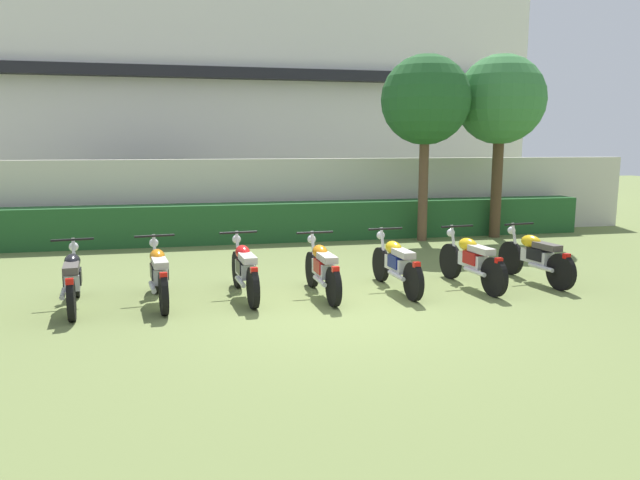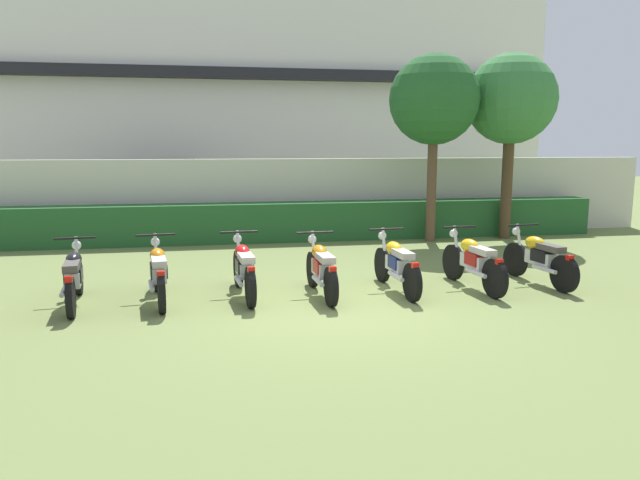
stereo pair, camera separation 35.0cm
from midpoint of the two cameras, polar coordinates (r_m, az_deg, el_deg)
name	(u,v)px [view 2 (the right image)]	position (r m, az deg, el deg)	size (l,w,h in m)	color
ground	(335,309)	(8.55, 2.60, -6.65)	(60.00, 60.00, 0.00)	olive
building	(253,90)	(23.88, -6.05, 14.10)	(20.96, 6.50, 8.75)	white
compound_wall	(280,198)	(15.04, -3.23, 4.06)	(19.91, 0.30, 1.96)	beige
hedge_row	(283,222)	(14.40, -2.87, 1.76)	(15.93, 0.70, 0.93)	#235628
parked_car	(152,192)	(17.92, -15.33, 4.43)	(4.60, 2.29, 1.89)	black
tree_near_inspector	(434,101)	(14.52, 11.61, 12.97)	(2.11, 2.11, 4.41)	brown
tree_far_side	(511,100)	(15.47, 18.52, 12.60)	(2.17, 2.17, 4.49)	#4C3823
motorcycle_in_row_0	(74,276)	(9.27, -21.58, -3.27)	(0.60, 1.91, 0.94)	black
motorcycle_in_row_1	(158,272)	(9.12, -14.21, -3.04)	(0.60, 1.91, 0.96)	black
motorcycle_in_row_2	(244,268)	(9.18, -6.26, -2.71)	(0.60, 1.92, 0.96)	black
motorcycle_in_row_3	(321,268)	(9.16, 1.21, -2.72)	(0.60, 1.83, 0.95)	black
motorcycle_in_row_4	(396,264)	(9.57, 8.40, -2.29)	(0.60, 1.93, 0.95)	black
motorcycle_in_row_5	(473,261)	(10.00, 15.48, -1.98)	(0.60, 1.93, 0.97)	black
motorcycle_in_row_6	(539,258)	(10.67, 21.20, -1.61)	(0.60, 1.86, 0.96)	black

